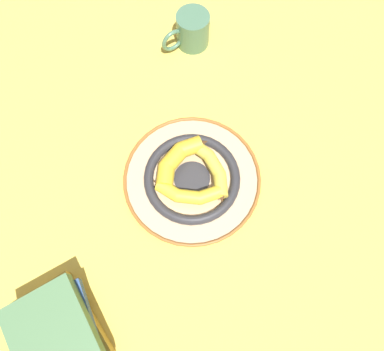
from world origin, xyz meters
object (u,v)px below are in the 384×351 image
at_px(book_stack, 58,336).
at_px(coffee_mug, 192,30).
at_px(banana_b, 187,194).
at_px(banana_a, 178,159).
at_px(decorative_bowl, 192,179).
at_px(banana_c, 212,167).

height_order(book_stack, coffee_mug, book_stack).
bearing_deg(banana_b, banana_a, 111.49).
distance_m(decorative_bowl, banana_c, 0.06).
bearing_deg(banana_c, book_stack, 111.38).
bearing_deg(banana_b, banana_c, 55.31).
height_order(banana_a, book_stack, book_stack).
relative_size(book_stack, coffee_mug, 1.53).
relative_size(banana_c, book_stack, 0.81).
bearing_deg(coffee_mug, banana_a, 51.59).
distance_m(decorative_bowl, book_stack, 0.43).
bearing_deg(banana_c, coffee_mug, -20.86).
height_order(banana_b, book_stack, book_stack).
distance_m(decorative_bowl, coffee_mug, 0.42).
height_order(banana_a, banana_c, banana_a).
distance_m(banana_c, book_stack, 0.47).
xyz_separation_m(decorative_bowl, banana_c, (0.01, 0.05, 0.03)).
xyz_separation_m(decorative_bowl, book_stack, (0.15, -0.41, 0.03)).
bearing_deg(banana_a, coffee_mug, -147.25).
relative_size(decorative_bowl, book_stack, 1.50).
relative_size(banana_b, book_stack, 0.62).
relative_size(banana_a, coffee_mug, 1.15).
bearing_deg(coffee_mug, banana_b, 55.20).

